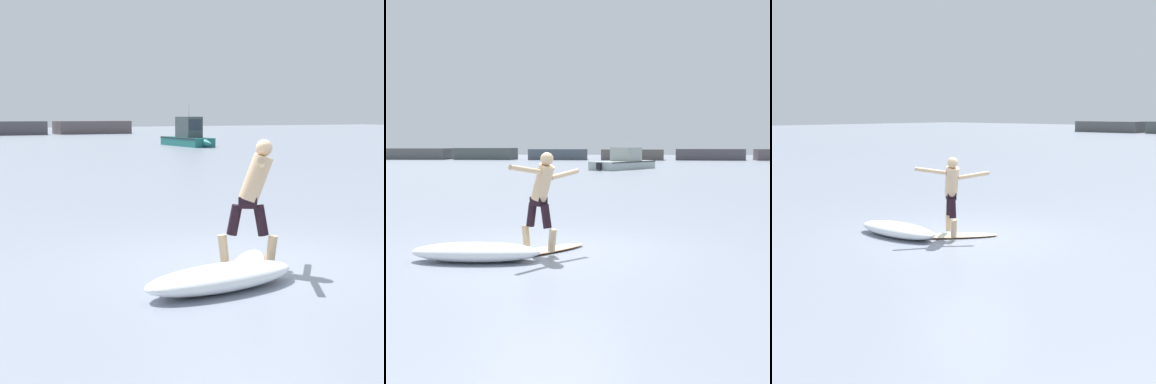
% 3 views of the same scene
% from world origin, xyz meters
% --- Properties ---
extents(ground_plane, '(200.00, 200.00, 0.00)m').
position_xyz_m(ground_plane, '(0.00, 0.00, 0.00)').
color(ground_plane, gray).
extents(rock_jetty_breakwater, '(58.99, 5.10, 1.58)m').
position_xyz_m(rock_jetty_breakwater, '(-6.53, 62.00, 0.74)').
color(rock_jetty_breakwater, '#525454').
rests_on(rock_jetty_breakwater, ground).
extents(surfboard, '(1.77, 1.97, 0.21)m').
position_xyz_m(surfboard, '(-0.25, -0.30, 0.04)').
color(surfboard, beige).
rests_on(surfboard, ground).
extents(surfer, '(1.06, 1.39, 1.75)m').
position_xyz_m(surfer, '(-0.15, -0.33, 1.11)').
color(surfer, tan).
rests_on(surfer, surfboard).
extents(small_boat_offshore, '(5.34, 7.42, 2.67)m').
position_xyz_m(small_boat_offshore, '(0.50, 34.23, 0.59)').
color(small_boat_offshore, '#A3B0AE').
rests_on(small_boat_offshore, ground).
extents(wave_foam_at_tail, '(2.22, 0.91, 0.32)m').
position_xyz_m(wave_foam_at_tail, '(-1.15, -1.06, 0.16)').
color(wave_foam_at_tail, white).
rests_on(wave_foam_at_tail, ground).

